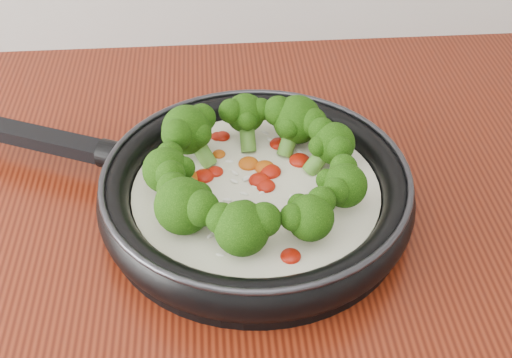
{
  "coord_description": "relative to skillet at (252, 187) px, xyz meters",
  "views": [
    {
      "loc": [
        0.08,
        0.52,
        1.42
      ],
      "look_at": [
        0.13,
        1.08,
        0.95
      ],
      "focal_mm": 46.6,
      "sensor_mm": 36.0,
      "label": 1
    }
  ],
  "objects": [
    {
      "name": "skillet",
      "position": [
        0.0,
        0.0,
        0.0
      ],
      "size": [
        0.58,
        0.46,
        0.1
      ],
      "color": "black",
      "rests_on": "counter"
    }
  ]
}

